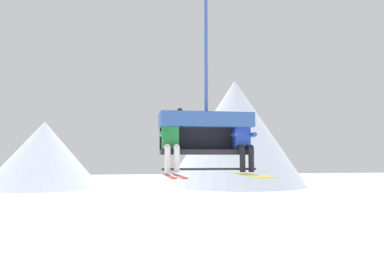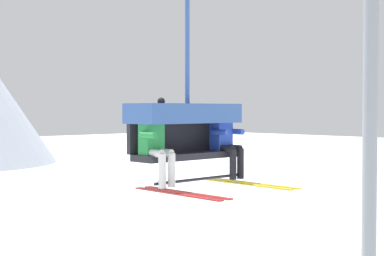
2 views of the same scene
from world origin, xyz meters
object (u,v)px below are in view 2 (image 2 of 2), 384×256
lift_tower_far (371,131)px  skier_green (157,143)px  chairlift_chair (184,117)px  skier_blue (227,140)px

lift_tower_far → skier_green: lift_tower_far is taller
lift_tower_far → chairlift_chair: (-6.84, -0.71, 0.41)m
chairlift_chair → skier_blue: 0.85m
skier_green → lift_tower_far: bearing=7.0°
lift_tower_far → chairlift_chair: 6.89m
skier_green → skier_blue: 1.46m
lift_tower_far → skier_blue: (-6.11, -0.93, 0.04)m
lift_tower_far → skier_green: (-7.57, -0.93, 0.06)m
chairlift_chair → skier_blue: chairlift_chair is taller
lift_tower_far → chairlift_chair: size_ratio=1.94×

